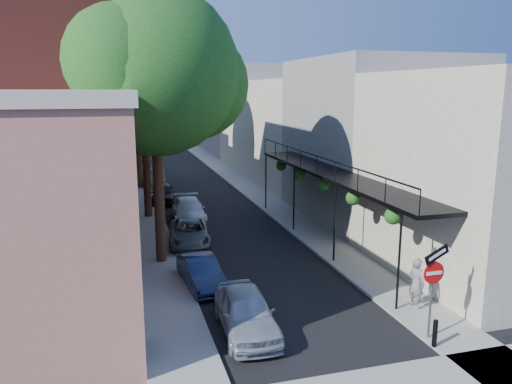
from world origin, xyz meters
TOP-DOWN VIEW (x-y plane):
  - ground at (0.00, 0.00)m, footprint 160.00×160.00m
  - road_surface at (0.00, 30.00)m, footprint 6.00×64.00m
  - sidewalk_left at (-4.00, 30.00)m, footprint 2.00×64.00m
  - sidewalk_right at (4.00, 30.00)m, footprint 2.00×64.00m
  - buildings_left at (-9.30, 28.76)m, footprint 10.10×59.10m
  - buildings_right at (8.99, 29.49)m, footprint 9.80×55.00m
  - sign_post at (3.16, 0.97)m, footprint 0.89×0.17m
  - bollard at (3.00, 0.50)m, footprint 0.14×0.14m
  - oak_near at (-3.37, 10.26)m, footprint 7.48×6.80m
  - oak_mid at (-3.42, 18.23)m, footprint 6.60×6.00m
  - oak_far at (-3.35, 27.27)m, footprint 7.70×7.00m
  - parked_car_a at (-1.89, 3.02)m, footprint 1.75×4.00m
  - parked_car_b at (-2.60, 6.99)m, footprint 1.50×3.51m
  - parked_car_c at (-2.27, 12.20)m, footprint 2.38×4.31m
  - parked_car_d at (-1.65, 16.70)m, footprint 2.00×4.38m
  - parked_car_e at (-2.60, 21.75)m, footprint 1.95×3.85m
  - parked_car_f at (-2.60, 27.97)m, footprint 1.51×3.96m
  - pedestrian at (3.98, 2.94)m, footprint 0.55×0.71m

SIDE VIEW (x-z plane):
  - ground at x=0.00m, z-range 0.00..0.00m
  - road_surface at x=0.00m, z-range 0.00..0.01m
  - sidewalk_left at x=-4.00m, z-range 0.00..0.12m
  - sidewalk_right at x=4.00m, z-range 0.00..0.12m
  - bollard at x=3.00m, z-range 0.12..0.92m
  - parked_car_b at x=-2.60m, z-range 0.00..1.13m
  - parked_car_c at x=-2.27m, z-range 0.00..1.14m
  - parked_car_d at x=-1.65m, z-range 0.00..1.24m
  - parked_car_e at x=-2.60m, z-range 0.00..1.26m
  - parked_car_f at x=-2.60m, z-range 0.00..1.29m
  - parked_car_a at x=-1.89m, z-range 0.00..1.34m
  - pedestrian at x=3.98m, z-range 0.12..1.84m
  - sign_post at x=3.16m, z-range 0.54..3.53m
  - buildings_right at x=8.99m, z-range -0.58..9.42m
  - buildings_left at x=-9.30m, z-range -1.06..10.94m
  - oak_mid at x=-3.42m, z-range 1.96..12.16m
  - oak_near at x=-3.37m, z-range 2.17..13.59m
  - oak_far at x=-3.35m, z-range 2.31..14.21m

